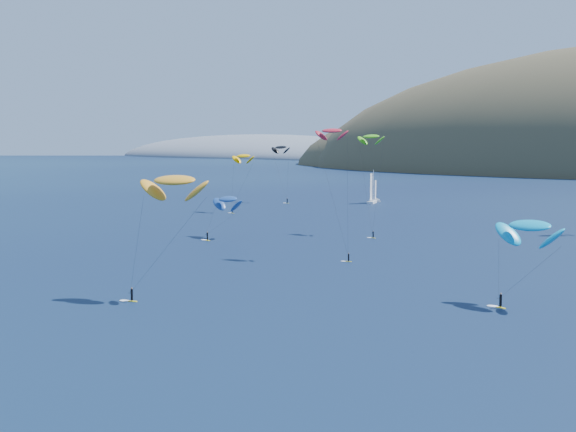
# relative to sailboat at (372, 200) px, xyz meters

# --- Properties ---
(headland) EXTENTS (460.00, 250.00, 60.00)m
(headland) POSITION_rel_sailboat_xyz_m (-385.71, 537.43, -4.35)
(headland) COLOR slate
(headland) RESTS_ON ground
(sailboat) EXTENTS (10.31, 8.96, 12.38)m
(sailboat) POSITION_rel_sailboat_xyz_m (0.00, 0.00, 0.00)
(sailboat) COLOR white
(sailboat) RESTS_ON ground
(kitesurfer_1) EXTENTS (8.45, 9.41, 20.41)m
(kitesurfer_1) POSITION_rel_sailboat_xyz_m (-21.30, -51.75, 17.09)
(kitesurfer_1) COLOR yellow
(kitesurfer_1) RESTS_ON ground
(kitesurfer_2) EXTENTS (11.26, 10.26, 20.85)m
(kitesurfer_2) POSITION_rel_sailboat_xyz_m (50.42, -171.30, 16.94)
(kitesurfer_2) COLOR yellow
(kitesurfer_2) RESTS_ON ground
(kitesurfer_3) EXTENTS (9.74, 11.51, 26.43)m
(kitesurfer_3) POSITION_rel_sailboat_xyz_m (39.34, -81.74, 23.41)
(kitesurfer_3) COLOR yellow
(kitesurfer_3) RESTS_ON ground
(kitesurfer_5) EXTENTS (11.34, 8.65, 14.58)m
(kitesurfer_5) POSITION_rel_sailboat_xyz_m (97.74, -148.32, 10.68)
(kitesurfer_5) COLOR yellow
(kitesurfer_5) RESTS_ON ground
(kitesurfer_9) EXTENTS (10.35, 6.65, 27.47)m
(kitesurfer_9) POSITION_rel_sailboat_xyz_m (50.60, -122.52, 24.59)
(kitesurfer_9) COLOR yellow
(kitesurfer_9) RESTS_ON ground
(kitesurfer_10) EXTENTS (10.21, 11.54, 11.97)m
(kitesurfer_10) POSITION_rel_sailboat_xyz_m (14.00, -108.34, 8.34)
(kitesurfer_10) COLOR yellow
(kitesurfer_10) RESTS_ON ground
(kitesurfer_12) EXTENTS (11.02, 7.88, 22.54)m
(kitesurfer_12) POSITION_rel_sailboat_xyz_m (-32.19, -12.09, 19.32)
(kitesurfer_12) COLOR yellow
(kitesurfer_12) RESTS_ON ground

